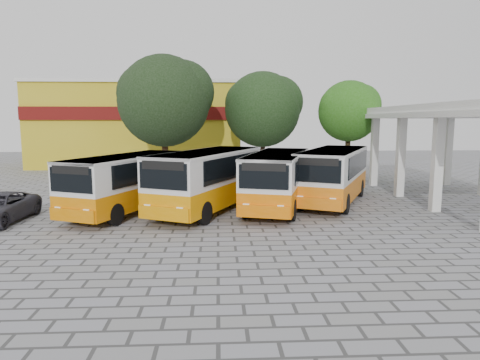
{
  "coord_description": "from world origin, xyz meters",
  "views": [
    {
      "loc": [
        -3.1,
        -18.9,
        4.56
      ],
      "look_at": [
        -1.98,
        2.98,
        1.5
      ],
      "focal_mm": 32.0,
      "sensor_mm": 36.0,
      "label": 1
    }
  ],
  "objects": [
    {
      "name": "tree_right",
      "position": [
        6.66,
        12.7,
        5.38
      ],
      "size": [
        4.73,
        4.5,
        7.49
      ],
      "color": "black",
      "rests_on": "ground"
    },
    {
      "name": "bus_centre_left",
      "position": [
        -3.59,
        2.47,
        1.76
      ],
      "size": [
        5.89,
        9.06,
        3.04
      ],
      "rotation": [
        0.0,
        0.0,
        -0.44
      ],
      "color": "#D68300",
      "rests_on": "ground"
    },
    {
      "name": "bus_centre_right",
      "position": [
        -0.03,
        2.84,
        1.68
      ],
      "size": [
        4.63,
        8.55,
        2.91
      ],
      "rotation": [
        0.0,
        0.0,
        -0.29
      ],
      "color": "#DF6700",
      "rests_on": "ground"
    },
    {
      "name": "bus_far_left",
      "position": [
        -7.58,
        2.35,
        1.65
      ],
      "size": [
        5.31,
        8.47,
        2.85
      ],
      "rotation": [
        0.0,
        0.0,
        -0.41
      ],
      "color": "#CE6E00",
      "rests_on": "ground"
    },
    {
      "name": "tree_left",
      "position": [
        -7.07,
        14.08,
        6.24
      ],
      "size": [
        7.24,
        6.9,
        9.46
      ],
      "color": "#3A2415",
      "rests_on": "ground"
    },
    {
      "name": "terminal_shelter",
      "position": [
        10.5,
        4.0,
        4.91
      ],
      "size": [
        6.8,
        15.8,
        5.4
      ],
      "color": "silver",
      "rests_on": "ground"
    },
    {
      "name": "bus_far_right",
      "position": [
        3.29,
        4.23,
        1.72
      ],
      "size": [
        5.86,
        8.87,
        2.98
      ],
      "rotation": [
        0.0,
        0.0,
        -0.45
      ],
      "color": "orange",
      "rests_on": "ground"
    },
    {
      "name": "tree_middle",
      "position": [
        0.63,
        16.42,
        5.64
      ],
      "size": [
        6.46,
        6.15,
        8.52
      ],
      "color": "#332216",
      "rests_on": "ground"
    },
    {
      "name": "ground",
      "position": [
        0.0,
        0.0,
        0.0
      ],
      "size": [
        90.0,
        90.0,
        0.0
      ],
      "primitive_type": "plane",
      "color": "gray",
      "rests_on": "ground"
    },
    {
      "name": "shophouse_block",
      "position": [
        -11.0,
        25.99,
        4.16
      ],
      "size": [
        20.4,
        10.4,
        8.3
      ],
      "color": "gold",
      "rests_on": "ground"
    }
  ]
}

